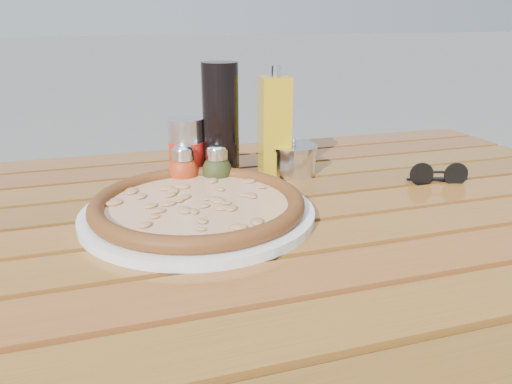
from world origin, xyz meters
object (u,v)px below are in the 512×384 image
object	(u,v)px
table	(260,257)
olive_oil_cruet	(275,126)
dark_bottle	(221,124)
plate	(198,213)
soda_can	(187,151)
parmesan_tin	(293,159)
pizza	(198,204)
oregano_shaker	(217,167)
sunglasses	(438,175)
pepper_shaker	(183,167)

from	to	relation	value
table	olive_oil_cruet	bearing A→B (deg)	64.45
dark_bottle	olive_oil_cruet	size ratio (longest dim) A/B	1.05
dark_bottle	plate	bearing A→B (deg)	-115.44
dark_bottle	soda_can	bearing A→B (deg)	162.06
table	plate	bearing A→B (deg)	171.16
parmesan_tin	pizza	bearing A→B (deg)	-142.96
plate	pizza	size ratio (longest dim) A/B	0.90
plate	oregano_shaker	size ratio (longest dim) A/B	4.39
oregano_shaker	soda_can	size ratio (longest dim) A/B	0.68
pizza	sunglasses	distance (m)	0.46
table	parmesan_tin	size ratio (longest dim) A/B	11.89
pizza	parmesan_tin	xyz separation A→B (m)	(0.22, 0.17, 0.01)
table	pepper_shaker	distance (m)	0.22
sunglasses	plate	bearing A→B (deg)	-158.23
dark_bottle	olive_oil_cruet	xyz separation A→B (m)	(0.11, 0.01, -0.01)
soda_can	sunglasses	distance (m)	0.47
sunglasses	pizza	bearing A→B (deg)	-158.23
soda_can	parmesan_tin	bearing A→B (deg)	-5.19
olive_oil_cruet	dark_bottle	bearing A→B (deg)	-173.80
olive_oil_cruet	soda_can	bearing A→B (deg)	177.33
parmesan_tin	sunglasses	size ratio (longest dim) A/B	1.06
pepper_shaker	dark_bottle	size ratio (longest dim) A/B	0.37
plate	sunglasses	world-z (taller)	sunglasses
pizza	parmesan_tin	world-z (taller)	parmesan_tin
table	oregano_shaker	world-z (taller)	oregano_shaker
sunglasses	pepper_shaker	bearing A→B (deg)	-176.55
pepper_shaker	plate	bearing A→B (deg)	-91.48
table	pizza	distance (m)	0.14
dark_bottle	sunglasses	world-z (taller)	dark_bottle
oregano_shaker	parmesan_tin	bearing A→B (deg)	12.09
pepper_shaker	sunglasses	size ratio (longest dim) A/B	0.74
soda_can	sunglasses	world-z (taller)	soda_can
parmesan_tin	plate	bearing A→B (deg)	-142.96
plate	table	bearing A→B (deg)	-8.84
table	soda_can	bearing A→B (deg)	110.96
pizza	soda_can	bearing A→B (deg)	84.36
oregano_shaker	parmesan_tin	world-z (taller)	oregano_shaker
plate	olive_oil_cruet	bearing A→B (deg)	43.52
soda_can	olive_oil_cruet	size ratio (longest dim) A/B	0.57
oregano_shaker	dark_bottle	size ratio (longest dim) A/B	0.37
pepper_shaker	pizza	bearing A→B (deg)	-91.48
dark_bottle	sunglasses	distance (m)	0.42
pizza	olive_oil_cruet	size ratio (longest dim) A/B	1.90
olive_oil_cruet	sunglasses	size ratio (longest dim) A/B	1.90
dark_bottle	parmesan_tin	size ratio (longest dim) A/B	1.87
parmesan_tin	sunglasses	xyz separation A→B (m)	(0.24, -0.14, -0.01)
plate	oregano_shaker	xyz separation A→B (m)	(0.06, 0.13, 0.03)
oregano_shaker	pizza	bearing A→B (deg)	-115.02
plate	sunglasses	distance (m)	0.46
table	dark_bottle	xyz separation A→B (m)	(-0.02, 0.18, 0.19)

